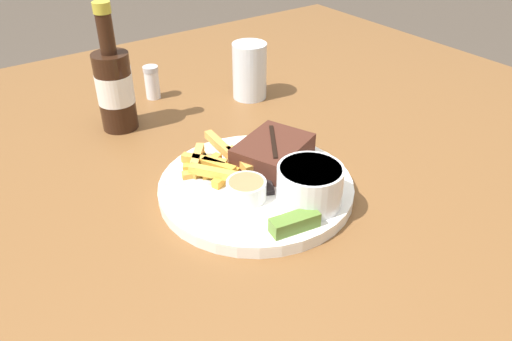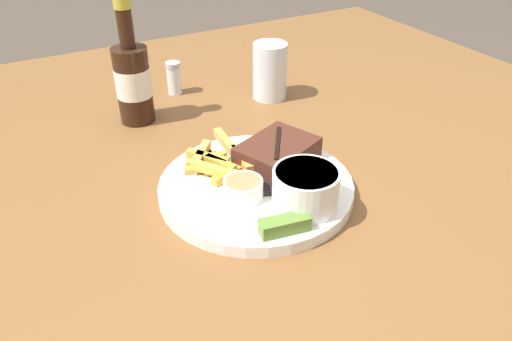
# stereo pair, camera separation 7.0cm
# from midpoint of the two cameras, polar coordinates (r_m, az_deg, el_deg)

# --- Properties ---
(dining_table) EXTENTS (1.51, 1.45, 0.78)m
(dining_table) POSITION_cam_midpoint_polar(r_m,az_deg,el_deg) (0.76, -2.65, -6.45)
(dining_table) COLOR brown
(dining_table) RESTS_ON ground_plane
(dinner_plate) EXTENTS (0.28, 0.28, 0.02)m
(dinner_plate) POSITION_cam_midpoint_polar(r_m,az_deg,el_deg) (0.71, -2.80, -2.05)
(dinner_plate) COLOR white
(dinner_plate) RESTS_ON dining_table
(steak_portion) EXTENTS (0.14, 0.12, 0.04)m
(steak_portion) POSITION_cam_midpoint_polar(r_m,az_deg,el_deg) (0.74, -0.72, 2.07)
(steak_portion) COLOR #472319
(steak_portion) RESTS_ON dinner_plate
(fries_pile) EXTENTS (0.10, 0.14, 0.02)m
(fries_pile) POSITION_cam_midpoint_polar(r_m,az_deg,el_deg) (0.73, -7.58, 0.57)
(fries_pile) COLOR gold
(fries_pile) RESTS_ON dinner_plate
(coleslaw_cup) EXTENTS (0.09, 0.09, 0.05)m
(coleslaw_cup) POSITION_cam_midpoint_polar(r_m,az_deg,el_deg) (0.65, 3.15, -1.58)
(coleslaw_cup) COLOR white
(coleslaw_cup) RESTS_ON dinner_plate
(dipping_sauce_cup) EXTENTS (0.05, 0.05, 0.03)m
(dipping_sauce_cup) POSITION_cam_midpoint_polar(r_m,az_deg,el_deg) (0.67, -4.10, -2.21)
(dipping_sauce_cup) COLOR silver
(dipping_sauce_cup) RESTS_ON dinner_plate
(pickle_spear) EXTENTS (0.07, 0.03, 0.02)m
(pickle_spear) POSITION_cam_midpoint_polar(r_m,az_deg,el_deg) (0.62, 1.22, -6.09)
(pickle_spear) COLOR #567A2D
(pickle_spear) RESTS_ON dinner_plate
(fork_utensil) EXTENTS (0.12, 0.09, 0.00)m
(fork_utensil) POSITION_cam_midpoint_polar(r_m,az_deg,el_deg) (0.71, -8.63, -1.39)
(fork_utensil) COLOR #B7B7BC
(fork_utensil) RESTS_ON dinner_plate
(knife_utensil) EXTENTS (0.09, 0.16, 0.01)m
(knife_utensil) POSITION_cam_midpoint_polar(r_m,az_deg,el_deg) (0.73, -2.23, 0.16)
(knife_utensil) COLOR #B7B7BC
(knife_utensil) RESTS_ON dinner_plate
(beer_bottle) EXTENTS (0.06, 0.06, 0.22)m
(beer_bottle) POSITION_cam_midpoint_polar(r_m,az_deg,el_deg) (0.90, -18.05, 9.08)
(beer_bottle) COLOR black
(beer_bottle) RESTS_ON dining_table
(drinking_glass) EXTENTS (0.07, 0.07, 0.11)m
(drinking_glass) POSITION_cam_midpoint_polar(r_m,az_deg,el_deg) (0.98, -2.81, 11.26)
(drinking_glass) COLOR silver
(drinking_glass) RESTS_ON dining_table
(salt_shaker) EXTENTS (0.03, 0.03, 0.07)m
(salt_shaker) POSITION_cam_midpoint_polar(r_m,az_deg,el_deg) (1.01, -13.78, 9.74)
(salt_shaker) COLOR white
(salt_shaker) RESTS_ON dining_table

